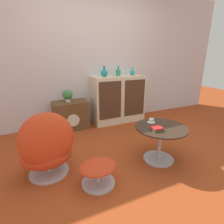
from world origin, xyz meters
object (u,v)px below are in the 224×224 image
ottoman (98,169)px  vase_inner_left (118,72)px  teacup (151,121)px  book_stack (157,129)px  potted_plant (68,95)px  sideboard (118,99)px  vase_inner_right (132,72)px  coffee_table (160,137)px  egg_chair (47,148)px  vase_leftmost (104,73)px  tv_console (71,115)px

ottoman → vase_inner_left: bearing=57.5°
teacup → book_stack: teacup is taller
ottoman → potted_plant: (0.03, 1.67, 0.48)m
sideboard → vase_inner_left: (-0.00, 0.00, 0.55)m
vase_inner_right → teacup: size_ratio=1.45×
coffee_table → vase_inner_left: bearing=84.7°
egg_chair → vase_leftmost: 1.90m
vase_inner_right → coffee_table: bearing=-106.9°
egg_chair → book_stack: bearing=-14.6°
egg_chair → teacup: bearing=-3.6°
sideboard → tv_console: size_ratio=1.70×
vase_leftmost → vase_inner_right: (0.63, 0.00, -0.02)m
teacup → book_stack: (-0.10, -0.24, -0.00)m
sideboard → coffee_table: 1.56m
vase_leftmost → teacup: vase_leftmost is taller
tv_console → ottoman: size_ratio=1.54×
teacup → tv_console: bearing=120.8°
potted_plant → coffee_table: bearing=-60.7°
vase_inner_left → potted_plant: (-1.03, 0.01, -0.37)m
vase_inner_right → teacup: vase_inner_right is taller
tv_console → coffee_table: (0.85, -1.57, 0.06)m
teacup → coffee_table: bearing=-82.6°
tv_console → egg_chair: egg_chair is taller
sideboard → teacup: sideboard is taller
vase_inner_left → vase_inner_right: (0.33, 0.00, -0.01)m
vase_leftmost → potted_plant: vase_leftmost is taller
coffee_table → tv_console: bearing=118.5°
vase_inner_left → vase_inner_right: bearing=0.0°
ottoman → potted_plant: bearing=89.0°
vase_inner_left → teacup: bearing=-97.0°
vase_inner_left → vase_inner_right: 0.33m
coffee_table → book_stack: bearing=-153.7°
tv_console → ottoman: tv_console is taller
potted_plant → egg_chair: bearing=-110.9°
book_stack → vase_leftmost: bearing=91.2°
book_stack → teacup: bearing=68.1°
sideboard → vase_inner_left: 0.55m
coffee_table → vase_leftmost: (-0.16, 1.55, 0.70)m
teacup → book_stack: bearing=-111.9°
ottoman → egg_chair: bearing=141.6°
tv_console → vase_leftmost: vase_leftmost is taller
tv_console → potted_plant: 0.39m
ottoman → vase_inner_right: (1.38, 1.66, 0.84)m
tv_console → vase_inner_left: (0.99, -0.01, 0.76)m
tv_console → vase_inner_right: size_ratio=4.16×
potted_plant → teacup: (0.86, -1.39, -0.16)m
coffee_table → vase_leftmost: 1.71m
book_stack → vase_inner_right: bearing=69.9°
vase_inner_right → book_stack: vase_inner_right is taller
egg_chair → book_stack: egg_chair is taller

